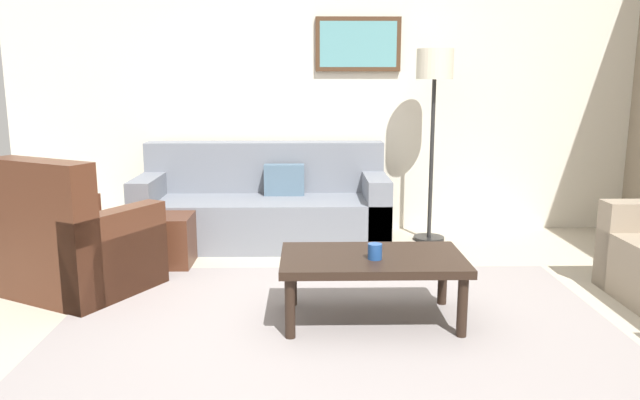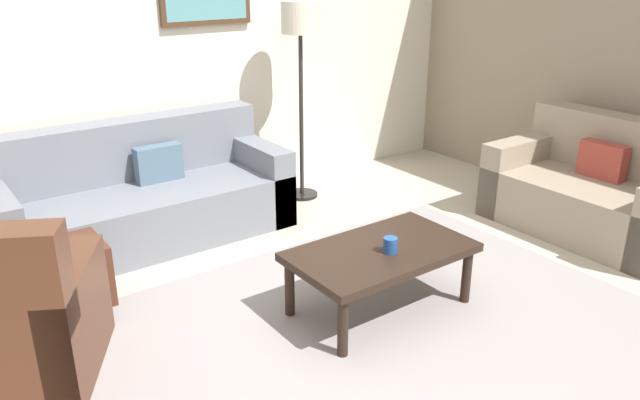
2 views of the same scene
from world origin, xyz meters
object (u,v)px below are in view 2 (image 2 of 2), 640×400
at_px(armchair_leather, 7,331).
at_px(coffee_table, 381,256).
at_px(couch_loveseat, 598,193).
at_px(cup, 390,245).
at_px(ottoman, 56,273).
at_px(couch_main, 139,200).
at_px(lamp_standing, 300,39).

relative_size(armchair_leather, coffee_table, 0.99).
xyz_separation_m(couch_loveseat, armchair_leather, (-4.21, 0.61, 0.01)).
relative_size(couch_loveseat, cup, 16.04).
bearing_deg(ottoman, couch_main, 39.40).
height_order(armchair_leather, ottoman, armchair_leather).
bearing_deg(couch_loveseat, couch_main, 146.48).
bearing_deg(armchair_leather, couch_main, 48.99).
xyz_separation_m(armchair_leather, cup, (1.99, -0.60, 0.15)).
relative_size(armchair_leather, ottoman, 1.94).
distance_m(couch_loveseat, coffee_table, 2.22).
height_order(couch_loveseat, cup, couch_loveseat).
height_order(couch_main, ottoman, couch_main).
xyz_separation_m(couch_main, ottoman, (-0.80, -0.66, -0.10)).
bearing_deg(cup, couch_main, 111.66).
bearing_deg(ottoman, armchair_leather, -118.97).
distance_m(couch_main, armchair_leather, 1.83).
bearing_deg(cup, ottoman, 140.12).
bearing_deg(ottoman, lamp_standing, 15.56).
relative_size(ottoman, lamp_standing, 0.33).
bearing_deg(cup, couch_loveseat, -0.06).
height_order(couch_loveseat, armchair_leather, armchair_leather).
bearing_deg(couch_main, cup, -68.34).
bearing_deg(armchair_leather, couch_loveseat, -8.21).
bearing_deg(armchair_leather, ottoman, 61.03).
distance_m(couch_main, couch_loveseat, 3.60).
height_order(couch_main, couch_loveseat, same).
relative_size(couch_loveseat, ottoman, 2.68).
bearing_deg(lamp_standing, ottoman, -164.44).
height_order(couch_main, lamp_standing, lamp_standing).
relative_size(ottoman, coffee_table, 0.51).
height_order(ottoman, cup, cup).
height_order(coffee_table, lamp_standing, lamp_standing).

